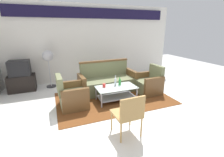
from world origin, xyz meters
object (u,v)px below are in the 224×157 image
(armchair_left, at_px, (72,96))
(television, at_px, (19,68))
(wicker_chair, at_px, (129,112))
(tv_stand, at_px, (22,83))
(coffee_table, at_px, (116,92))
(bottle_green, at_px, (120,82))
(bottle_clear, at_px, (115,82))
(pedestal_fan, at_px, (48,58))
(couch, at_px, (107,82))
(armchair_right, at_px, (148,84))
(cup, at_px, (104,85))

(armchair_left, relative_size, television, 1.41)
(television, distance_m, wicker_chair, 3.96)
(tv_stand, bearing_deg, coffee_table, -35.22)
(coffee_table, relative_size, bottle_green, 4.65)
(bottle_green, xyz_separation_m, television, (-2.70, 1.69, 0.26))
(bottle_clear, relative_size, pedestal_fan, 0.23)
(pedestal_fan, relative_size, wicker_chair, 1.51)
(television, bearing_deg, couch, 158.49)
(armchair_right, distance_m, bottle_green, 1.05)
(bottle_green, distance_m, wicker_chair, 1.69)
(tv_stand, bearing_deg, pedestal_fan, 3.31)
(bottle_green, distance_m, tv_stand, 3.20)
(armchair_right, xyz_separation_m, coffee_table, (-1.17, -0.18, -0.02))
(cup, distance_m, wicker_chair, 1.60)
(armchair_right, xyz_separation_m, bottle_green, (-1.02, -0.07, 0.21))
(cup, xyz_separation_m, wicker_chair, (-0.06, -1.60, 0.03))
(armchair_right, height_order, bottle_clear, armchair_right)
(bottle_green, relative_size, pedestal_fan, 0.19)
(armchair_right, height_order, television, television)
(cup, xyz_separation_m, television, (-2.23, 1.70, 0.30))
(armchair_left, relative_size, bottle_clear, 2.91)
(tv_stand, relative_size, pedestal_fan, 0.63)
(coffee_table, bearing_deg, television, 144.74)
(tv_stand, bearing_deg, television, 89.42)
(armchair_right, xyz_separation_m, bottle_clear, (-1.14, -0.05, 0.23))
(bottle_clear, distance_m, cup, 0.35)
(television, bearing_deg, bottle_green, 148.51)
(cup, relative_size, wicker_chair, 0.12)
(tv_stand, distance_m, wicker_chair, 3.95)
(armchair_right, bearing_deg, bottle_green, 92.03)
(pedestal_fan, bearing_deg, coffee_table, -47.68)
(coffee_table, distance_m, bottle_clear, 0.28)
(wicker_chair, bearing_deg, coffee_table, 73.84)
(television, bearing_deg, tv_stand, 90.00)
(tv_stand, bearing_deg, armchair_right, -23.48)
(coffee_table, height_order, cup, cup)
(armchair_right, xyz_separation_m, television, (-3.72, 1.62, 0.47))
(bottle_green, height_order, wicker_chair, wicker_chair)
(bottle_clear, bearing_deg, armchair_right, 2.45)
(armchair_right, distance_m, coffee_table, 1.19)
(coffee_table, bearing_deg, cup, 162.09)
(wicker_chair, bearing_deg, pedestal_fan, 109.36)
(cup, height_order, tv_stand, tv_stand)
(armchair_right, bearing_deg, couch, 61.36)
(couch, bearing_deg, armchair_left, 26.74)
(coffee_table, bearing_deg, bottle_clear, 76.70)
(pedestal_fan, bearing_deg, armchair_left, -74.47)
(television, bearing_deg, wicker_chair, 123.93)
(armchair_left, bearing_deg, bottle_clear, 90.19)
(armchair_left, height_order, pedestal_fan, pedestal_fan)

